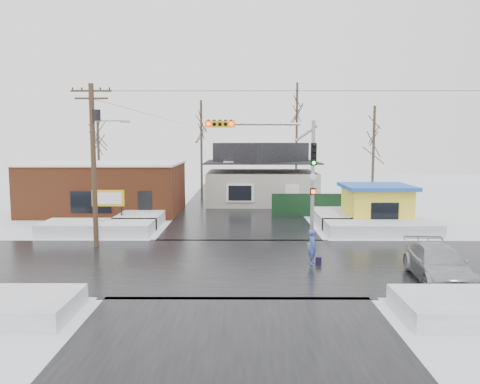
{
  "coord_description": "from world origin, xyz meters",
  "views": [
    {
      "loc": [
        0.18,
        -22.2,
        5.94
      ],
      "look_at": [
        0.06,
        4.33,
        3.0
      ],
      "focal_mm": 35.0,
      "sensor_mm": 36.0,
      "label": 1
    }
  ],
  "objects_px": {
    "kiosk": "(376,205)",
    "car": "(438,264)",
    "traffic_signal": "(284,166)",
    "marquee_sign": "(108,199)",
    "pedestrian": "(312,247)",
    "utility_pole": "(95,155)"
  },
  "relations": [
    {
      "from": "kiosk",
      "to": "car",
      "type": "height_order",
      "value": "kiosk"
    },
    {
      "from": "pedestrian",
      "to": "car",
      "type": "bearing_deg",
      "value": -112.16
    },
    {
      "from": "marquee_sign",
      "to": "traffic_signal",
      "type": "bearing_deg",
      "value": -29.72
    },
    {
      "from": "pedestrian",
      "to": "utility_pole",
      "type": "bearing_deg",
      "value": 77.48
    },
    {
      "from": "utility_pole",
      "to": "pedestrian",
      "type": "relative_size",
      "value": 5.32
    },
    {
      "from": "marquee_sign",
      "to": "car",
      "type": "bearing_deg",
      "value": -35.28
    },
    {
      "from": "traffic_signal",
      "to": "car",
      "type": "distance_m",
      "value": 9.24
    },
    {
      "from": "traffic_signal",
      "to": "marquee_sign",
      "type": "distance_m",
      "value": 13.42
    },
    {
      "from": "utility_pole",
      "to": "marquee_sign",
      "type": "relative_size",
      "value": 3.53
    },
    {
      "from": "utility_pole",
      "to": "car",
      "type": "xyz_separation_m",
      "value": [
        16.42,
        -6.38,
        -4.38
      ]
    },
    {
      "from": "traffic_signal",
      "to": "car",
      "type": "height_order",
      "value": "traffic_signal"
    },
    {
      "from": "traffic_signal",
      "to": "kiosk",
      "type": "height_order",
      "value": "traffic_signal"
    },
    {
      "from": "traffic_signal",
      "to": "marquee_sign",
      "type": "bearing_deg",
      "value": 150.28
    },
    {
      "from": "traffic_signal",
      "to": "marquee_sign",
      "type": "xyz_separation_m",
      "value": [
        -11.43,
        6.53,
        -2.62
      ]
    },
    {
      "from": "traffic_signal",
      "to": "utility_pole",
      "type": "bearing_deg",
      "value": 177.05
    },
    {
      "from": "utility_pole",
      "to": "marquee_sign",
      "type": "bearing_deg",
      "value": 100.13
    },
    {
      "from": "pedestrian",
      "to": "kiosk",
      "type": "bearing_deg",
      "value": -24.4
    },
    {
      "from": "kiosk",
      "to": "utility_pole",
      "type": "bearing_deg",
      "value": -159.56
    },
    {
      "from": "utility_pole",
      "to": "pedestrian",
      "type": "bearing_deg",
      "value": -18.19
    },
    {
      "from": "marquee_sign",
      "to": "kiosk",
      "type": "height_order",
      "value": "kiosk"
    },
    {
      "from": "utility_pole",
      "to": "kiosk",
      "type": "height_order",
      "value": "utility_pole"
    },
    {
      "from": "kiosk",
      "to": "car",
      "type": "relative_size",
      "value": 0.91
    }
  ]
}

